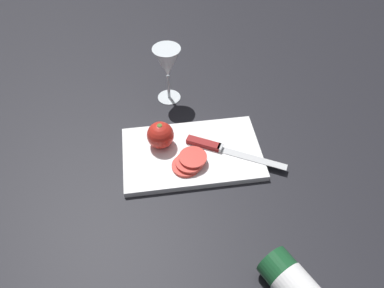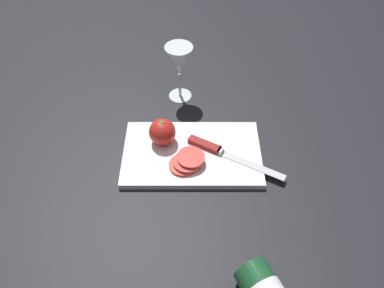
{
  "view_description": "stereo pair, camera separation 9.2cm",
  "coord_description": "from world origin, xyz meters",
  "px_view_note": "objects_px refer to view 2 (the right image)",
  "views": [
    {
      "loc": [
        -0.02,
        -0.61,
        0.77
      ],
      "look_at": [
        0.07,
        0.04,
        0.05
      ],
      "focal_mm": 35.0,
      "sensor_mm": 36.0,
      "label": 1
    },
    {
      "loc": [
        0.07,
        -0.61,
        0.77
      ],
      "look_at": [
        0.07,
        0.04,
        0.05
      ],
      "focal_mm": 35.0,
      "sensor_mm": 36.0,
      "label": 2
    }
  ],
  "objects_px": {
    "wine_glass": "(179,63)",
    "tomato_slice_stack_near": "(187,162)",
    "whole_tomato": "(162,132)",
    "knife": "(214,149)"
  },
  "relations": [
    {
      "from": "knife",
      "to": "tomato_slice_stack_near",
      "type": "distance_m",
      "value": 0.09
    },
    {
      "from": "knife",
      "to": "tomato_slice_stack_near",
      "type": "bearing_deg",
      "value": -117.28
    },
    {
      "from": "wine_glass",
      "to": "knife",
      "type": "distance_m",
      "value": 0.28
    },
    {
      "from": "wine_glass",
      "to": "whole_tomato",
      "type": "bearing_deg",
      "value": -101.45
    },
    {
      "from": "wine_glass",
      "to": "tomato_slice_stack_near",
      "type": "bearing_deg",
      "value": -85.31
    },
    {
      "from": "wine_glass",
      "to": "tomato_slice_stack_near",
      "type": "relative_size",
      "value": 1.92
    },
    {
      "from": "knife",
      "to": "tomato_slice_stack_near",
      "type": "xyz_separation_m",
      "value": [
        -0.07,
        -0.05,
        0.01
      ]
    },
    {
      "from": "wine_glass",
      "to": "knife",
      "type": "relative_size",
      "value": 0.71
    },
    {
      "from": "whole_tomato",
      "to": "knife",
      "type": "height_order",
      "value": "whole_tomato"
    },
    {
      "from": "tomato_slice_stack_near",
      "to": "whole_tomato",
      "type": "bearing_deg",
      "value": 128.53
    }
  ]
}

